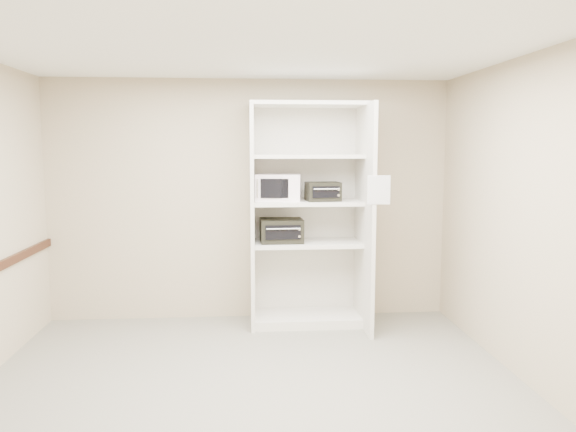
{
  "coord_description": "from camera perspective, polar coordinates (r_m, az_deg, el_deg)",
  "views": [
    {
      "loc": [
        -0.06,
        -4.34,
        1.94
      ],
      "look_at": [
        0.38,
        1.33,
        1.25
      ],
      "focal_mm": 35.0,
      "sensor_mm": 36.0,
      "label": 1
    }
  ],
  "objects": [
    {
      "name": "shelving_unit",
      "position": [
        6.14,
        2.37,
        -0.64
      ],
      "size": [
        1.24,
        0.92,
        2.42
      ],
      "color": "beige",
      "rests_on": "floor"
    },
    {
      "name": "floor",
      "position": [
        4.76,
        -3.52,
        -17.17
      ],
      "size": [
        4.5,
        4.0,
        0.01
      ],
      "primitive_type": "cube",
      "color": "slate",
      "rests_on": "ground"
    },
    {
      "name": "wall_right",
      "position": [
        4.95,
        23.38,
        -0.49
      ],
      "size": [
        0.02,
        4.0,
        2.7
      ],
      "primitive_type": "cube",
      "color": "tan",
      "rests_on": "ground"
    },
    {
      "name": "microwave",
      "position": [
        6.11,
        -0.96,
        2.94
      ],
      "size": [
        0.52,
        0.43,
        0.29
      ],
      "primitive_type": "cube",
      "rotation": [
        0.0,
        0.0,
        -0.14
      ],
      "color": "white",
      "rests_on": "shelving_unit"
    },
    {
      "name": "toaster_oven_lower",
      "position": [
        6.1,
        -0.67,
        -1.49
      ],
      "size": [
        0.47,
        0.36,
        0.25
      ],
      "primitive_type": "cube",
      "rotation": [
        0.0,
        0.0,
        0.03
      ],
      "color": "black",
      "rests_on": "shelving_unit"
    },
    {
      "name": "toaster_oven_upper",
      "position": [
        6.06,
        3.56,
        2.5
      ],
      "size": [
        0.38,
        0.3,
        0.2
      ],
      "primitive_type": "cube",
      "rotation": [
        0.0,
        0.0,
        0.1
      ],
      "color": "black",
      "rests_on": "shelving_unit"
    },
    {
      "name": "ceiling",
      "position": [
        4.41,
        -3.8,
        16.84
      ],
      "size": [
        4.5,
        4.0,
        0.01
      ],
      "primitive_type": "cube",
      "color": "white"
    },
    {
      "name": "wall_back",
      "position": [
        6.37,
        -3.9,
        1.61
      ],
      "size": [
        4.5,
        0.02,
        2.7
      ],
      "primitive_type": "cube",
      "color": "tan",
      "rests_on": "ground"
    },
    {
      "name": "wall_front",
      "position": [
        2.41,
        -2.99,
        -7.27
      ],
      "size": [
        4.5,
        0.02,
        2.7
      ],
      "primitive_type": "cube",
      "color": "tan",
      "rests_on": "ground"
    },
    {
      "name": "paper_sign",
      "position": [
        5.59,
        9.22,
        2.63
      ],
      "size": [
        0.22,
        0.02,
        0.28
      ],
      "primitive_type": "cube",
      "rotation": [
        0.0,
        0.0,
        -0.05
      ],
      "color": "white",
      "rests_on": "shelving_unit"
    }
  ]
}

